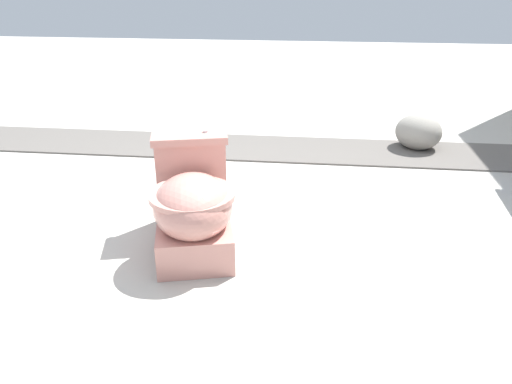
# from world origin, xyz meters

# --- Properties ---
(ground_plane) EXTENTS (14.00, 14.00, 0.00)m
(ground_plane) POSITION_xyz_m (0.00, 0.00, 0.00)
(ground_plane) COLOR #B7B2A8
(gravel_strip) EXTENTS (0.56, 8.00, 0.01)m
(gravel_strip) POSITION_xyz_m (-1.19, 0.50, 0.01)
(gravel_strip) COLOR #605B56
(gravel_strip) RESTS_ON ground
(toilet) EXTENTS (0.70, 0.51, 0.52)m
(toilet) POSITION_xyz_m (0.24, -0.17, 0.22)
(toilet) COLOR tan
(toilet) RESTS_ON ground
(boulder_near) EXTENTS (0.45, 0.46, 0.26)m
(boulder_near) POSITION_xyz_m (-1.32, 1.15, 0.13)
(boulder_near) COLOR gray
(boulder_near) RESTS_ON ground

